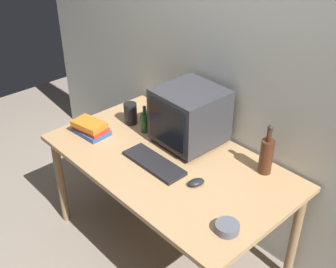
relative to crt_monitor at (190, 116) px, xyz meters
name	(u,v)px	position (x,y,z in m)	size (l,w,h in m)	color
ground_plane	(168,245)	(0.05, -0.23, -0.93)	(6.00, 6.00, 0.00)	gray
back_wall	(228,59)	(0.05, 0.27, 0.32)	(4.00, 0.08, 2.50)	beige
desk	(168,170)	(0.05, -0.23, -0.27)	(1.55, 0.88, 0.74)	tan
crt_monitor	(190,116)	(0.00, 0.00, 0.00)	(0.39, 0.40, 0.37)	#333338
keyboard	(154,163)	(0.03, -0.33, -0.18)	(0.42, 0.15, 0.02)	black
computer_mouse	(196,182)	(0.34, -0.28, -0.17)	(0.06, 0.10, 0.04)	black
bottle_tall	(266,155)	(0.52, 0.10, -0.07)	(0.08, 0.08, 0.31)	#472314
bottle_short	(145,122)	(-0.29, -0.12, -0.12)	(0.06, 0.06, 0.19)	#1E4C23
book_stack	(91,128)	(-0.51, -0.41, -0.15)	(0.25, 0.19, 0.10)	#28569E
cd_spindle	(227,228)	(0.69, -0.43, -0.17)	(0.12, 0.12, 0.04)	#595B66
metal_canister	(130,113)	(-0.45, -0.12, -0.12)	(0.09, 0.09, 0.15)	black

